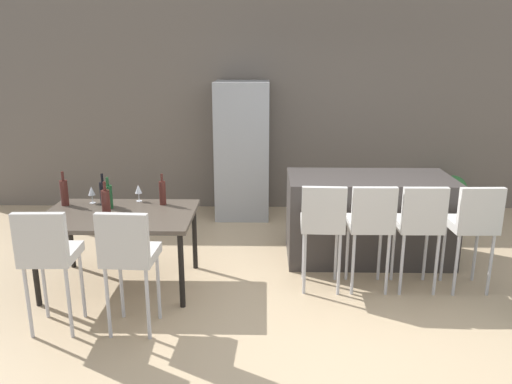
# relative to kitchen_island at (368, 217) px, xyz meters

# --- Properties ---
(ground_plane) EXTENTS (10.00, 10.00, 0.00)m
(ground_plane) POSITION_rel_kitchen_island_xyz_m (-0.52, -0.86, -0.46)
(ground_plane) COLOR tan
(back_wall) EXTENTS (10.00, 0.12, 2.90)m
(back_wall) POSITION_rel_kitchen_island_xyz_m (-0.52, 1.91, 0.99)
(back_wall) COLOR #665B51
(back_wall) RESTS_ON ground_plane
(kitchen_island) EXTENTS (1.75, 0.86, 0.92)m
(kitchen_island) POSITION_rel_kitchen_island_xyz_m (0.00, 0.00, 0.00)
(kitchen_island) COLOR #383330
(kitchen_island) RESTS_ON ground_plane
(bar_chair_left) EXTENTS (0.42, 0.42, 1.05)m
(bar_chair_left) POSITION_rel_kitchen_island_xyz_m (-0.59, -0.81, 0.24)
(bar_chair_left) COLOR beige
(bar_chair_left) RESTS_ON ground_plane
(bar_chair_middle) EXTENTS (0.40, 0.40, 1.05)m
(bar_chair_middle) POSITION_rel_kitchen_island_xyz_m (-0.15, -0.81, 0.24)
(bar_chair_middle) COLOR beige
(bar_chair_middle) RESTS_ON ground_plane
(bar_chair_right) EXTENTS (0.40, 0.40, 1.05)m
(bar_chair_right) POSITION_rel_kitchen_island_xyz_m (0.30, -0.81, 0.24)
(bar_chair_right) COLOR beige
(bar_chair_right) RESTS_ON ground_plane
(bar_chair_far) EXTENTS (0.41, 0.41, 1.05)m
(bar_chair_far) POSITION_rel_kitchen_island_xyz_m (0.80, -0.81, 0.24)
(bar_chair_far) COLOR beige
(bar_chair_far) RESTS_ON ground_plane
(dining_table) EXTENTS (1.42, 0.96, 0.74)m
(dining_table) POSITION_rel_kitchen_island_xyz_m (-2.51, -0.76, 0.22)
(dining_table) COLOR #4C4238
(dining_table) RESTS_ON ground_plane
(dining_chair_near) EXTENTS (0.41, 0.41, 1.05)m
(dining_chair_near) POSITION_rel_kitchen_island_xyz_m (-2.83, -1.61, 0.24)
(dining_chair_near) COLOR beige
(dining_chair_near) RESTS_ON ground_plane
(dining_chair_far) EXTENTS (0.42, 0.42, 1.05)m
(dining_chair_far) POSITION_rel_kitchen_island_xyz_m (-2.20, -1.60, 0.24)
(dining_chair_far) COLOR beige
(dining_chair_far) RESTS_ON ground_plane
(wine_bottle_far) EXTENTS (0.08, 0.08, 0.34)m
(wine_bottle_far) POSITION_rel_kitchen_island_xyz_m (-3.11, -0.51, 0.41)
(wine_bottle_far) COLOR #471E19
(wine_bottle_far) RESTS_ON dining_table
(wine_bottle_near) EXTENTS (0.07, 0.07, 0.31)m
(wine_bottle_near) POSITION_rel_kitchen_island_xyz_m (-2.15, -0.47, 0.40)
(wine_bottle_near) COLOR #471E19
(wine_bottle_near) RESTS_ON dining_table
(wine_bottle_right) EXTENTS (0.08, 0.08, 0.32)m
(wine_bottle_right) POSITION_rel_kitchen_island_xyz_m (-2.61, -0.82, 0.41)
(wine_bottle_right) COLOR #471E19
(wine_bottle_right) RESTS_ON dining_table
(wine_bottle_end) EXTENTS (0.07, 0.07, 0.32)m
(wine_bottle_end) POSITION_rel_kitchen_island_xyz_m (-2.73, -0.49, 0.40)
(wine_bottle_end) COLOR black
(wine_bottle_end) RESTS_ON dining_table
(wine_bottle_corner) EXTENTS (0.08, 0.08, 0.31)m
(wine_bottle_corner) POSITION_rel_kitchen_island_xyz_m (-2.65, -0.60, 0.40)
(wine_bottle_corner) COLOR #194723
(wine_bottle_corner) RESTS_ON dining_table
(wine_glass_left) EXTENTS (0.07, 0.07, 0.17)m
(wine_glass_left) POSITION_rel_kitchen_island_xyz_m (-2.42, -0.36, 0.40)
(wine_glass_left) COLOR silver
(wine_glass_left) RESTS_ON dining_table
(wine_glass_middle) EXTENTS (0.07, 0.07, 0.17)m
(wine_glass_middle) POSITION_rel_kitchen_island_xyz_m (-2.87, -0.43, 0.40)
(wine_glass_middle) COLOR silver
(wine_glass_middle) RESTS_ON dining_table
(refrigerator) EXTENTS (0.72, 0.68, 1.84)m
(refrigerator) POSITION_rel_kitchen_island_xyz_m (-1.44, 1.47, 0.46)
(refrigerator) COLOR #939699
(refrigerator) RESTS_ON ground_plane
(potted_plant) EXTENTS (0.38, 0.38, 0.58)m
(potted_plant) POSITION_rel_kitchen_island_xyz_m (1.45, 1.46, -0.12)
(potted_plant) COLOR #996B4C
(potted_plant) RESTS_ON ground_plane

